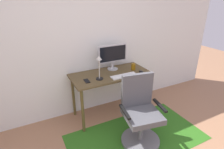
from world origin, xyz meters
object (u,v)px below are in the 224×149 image
object	(u,v)px
keyboard	(124,76)
coffee_cup	(133,67)
office_chair	(140,117)
computer_mouse	(141,72)
desk	(110,79)
cell_phone	(87,81)
monitor	(113,55)
desk_lamp	(99,65)

from	to	relation	value
keyboard	coffee_cup	world-z (taller)	coffee_cup
coffee_cup	office_chair	bearing A→B (deg)	-115.18
computer_mouse	keyboard	bearing A→B (deg)	-179.63
desk	coffee_cup	bearing A→B (deg)	-2.99
office_chair	cell_phone	bearing A→B (deg)	137.67
monitor	office_chair	size ratio (longest dim) A/B	0.52
desk	cell_phone	size ratio (longest dim) A/B	9.13
monitor	coffee_cup	world-z (taller)	monitor
monitor	office_chair	distance (m)	1.12
desk	monitor	bearing A→B (deg)	53.14
computer_mouse	monitor	bearing A→B (deg)	134.97
desk	desk_lamp	world-z (taller)	desk_lamp
computer_mouse	coffee_cup	bearing A→B (deg)	105.61
cell_phone	desk	bearing A→B (deg)	14.14
cell_phone	office_chair	world-z (taller)	office_chair
computer_mouse	office_chair	xyz separation A→B (m)	(-0.40, -0.58, -0.39)
office_chair	computer_mouse	bearing A→B (deg)	65.54
cell_phone	desk_lamp	world-z (taller)	desk_lamp
coffee_cup	office_chair	xyz separation A→B (m)	(-0.35, -0.75, -0.43)
desk	computer_mouse	size ratio (longest dim) A/B	12.30
desk	keyboard	bearing A→B (deg)	-54.06
coffee_cup	office_chair	size ratio (longest dim) A/B	0.11
computer_mouse	office_chair	size ratio (longest dim) A/B	0.11
coffee_cup	cell_phone	xyz separation A→B (m)	(-0.86, -0.08, -0.05)
keyboard	office_chair	world-z (taller)	office_chair
cell_phone	monitor	bearing A→B (deg)	26.24
monitor	desk_lamp	world-z (taller)	monitor
desk	coffee_cup	distance (m)	0.45
computer_mouse	cell_phone	world-z (taller)	computer_mouse
monitor	desk_lamp	bearing A→B (deg)	-142.91
keyboard	coffee_cup	bearing A→B (deg)	31.41
coffee_cup	office_chair	distance (m)	0.93
monitor	computer_mouse	distance (m)	0.55
desk	computer_mouse	world-z (taller)	computer_mouse
computer_mouse	cell_phone	distance (m)	0.92
monitor	cell_phone	xyz separation A→B (m)	(-0.56, -0.26, -0.25)
office_chair	desk	bearing A→B (deg)	105.56
cell_phone	coffee_cup	bearing A→B (deg)	6.62
computer_mouse	desk_lamp	xyz separation A→B (m)	(-0.71, 0.08, 0.22)
monitor	office_chair	bearing A→B (deg)	-92.93
desk	cell_phone	xyz separation A→B (m)	(-0.44, -0.10, 0.10)
cell_phone	desk_lamp	xyz separation A→B (m)	(0.20, -0.02, 0.23)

